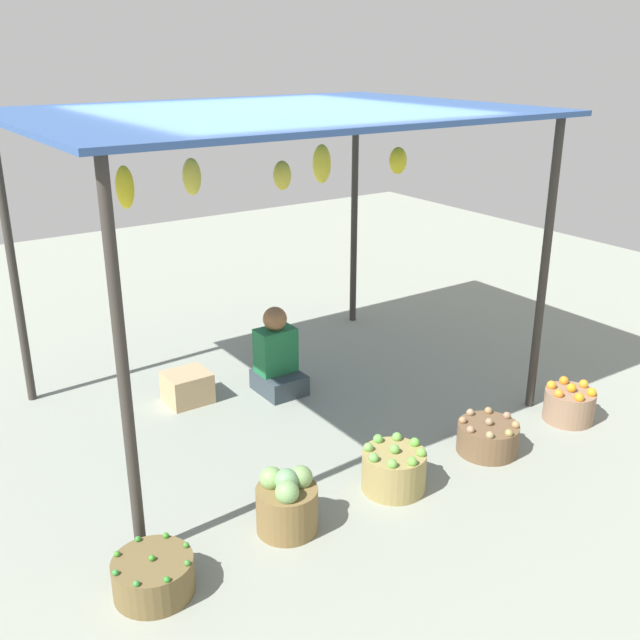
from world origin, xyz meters
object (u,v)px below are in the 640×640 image
at_px(basket_potatoes, 488,437).
at_px(basket_oranges, 569,404).
at_px(vendor_person, 277,360).
at_px(basket_cabbages, 287,503).
at_px(basket_green_apples, 394,469).
at_px(basket_green_chilies, 154,576).
at_px(wooden_crate_near_vendor, 187,387).

height_order(basket_potatoes, basket_oranges, basket_oranges).
relative_size(vendor_person, basket_potatoes, 1.70).
xyz_separation_m(basket_potatoes, basket_oranges, (0.92, -0.02, 0.02)).
relative_size(basket_cabbages, basket_oranges, 1.07).
distance_m(basket_green_apples, basket_potatoes, 0.91).
height_order(basket_cabbages, basket_green_apples, basket_cabbages).
bearing_deg(basket_green_apples, basket_potatoes, -0.95).
bearing_deg(vendor_person, basket_cabbages, -119.55).
bearing_deg(basket_green_apples, basket_green_chilies, -178.62).
height_order(basket_cabbages, basket_oranges, basket_cabbages).
bearing_deg(basket_potatoes, basket_oranges, -1.45).
xyz_separation_m(basket_green_apples, wooden_crate_near_vendor, (-0.61, 2.03, -0.02)).
bearing_deg(vendor_person, basket_potatoes, -66.84).
relative_size(vendor_person, basket_green_apples, 1.76).
bearing_deg(basket_green_apples, wooden_crate_near_vendor, 106.68).
relative_size(basket_potatoes, basket_oranges, 1.14).
xyz_separation_m(basket_green_chilies, wooden_crate_near_vendor, (1.16, 2.07, 0.02)).
relative_size(basket_green_chilies, basket_oranges, 1.13).
distance_m(basket_green_chilies, basket_green_apples, 1.77).
bearing_deg(basket_cabbages, basket_oranges, -1.35).
distance_m(basket_green_apples, basket_oranges, 1.83).
xyz_separation_m(vendor_person, basket_oranges, (1.68, -1.81, -0.16)).
xyz_separation_m(basket_green_chilies, basket_oranges, (3.60, 0.00, 0.03)).
relative_size(vendor_person, basket_green_chilies, 1.71).
relative_size(basket_green_apples, basket_potatoes, 0.96).
xyz_separation_m(vendor_person, basket_green_chilies, (-1.91, -1.82, -0.19)).
xyz_separation_m(basket_cabbages, basket_potatoes, (1.76, -0.04, -0.08)).
relative_size(basket_green_chilies, basket_green_apples, 1.03).
relative_size(vendor_person, basket_oranges, 1.93).
relative_size(basket_potatoes, wooden_crate_near_vendor, 1.26).
relative_size(basket_green_apples, basket_oranges, 1.10).
xyz_separation_m(basket_cabbages, basket_oranges, (2.68, -0.06, -0.06)).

